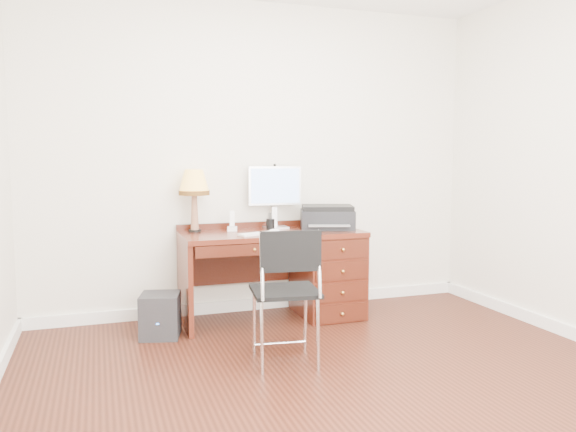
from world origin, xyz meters
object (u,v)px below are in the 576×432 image
object	(u,v)px
phone	(232,225)
equipment_box	(160,315)
desk	(308,269)
leg_lamp	(194,186)
chair	(288,283)
printer	(327,217)
monitor	(275,189)

from	to	relation	value
phone	equipment_box	distance (m)	0.95
desk	leg_lamp	distance (m)	1.19
desk	chair	size ratio (longest dim) A/B	1.64
phone	chair	xyz separation A→B (m)	(0.09, -1.18, -0.25)
printer	chair	world-z (taller)	printer
desk	leg_lamp	bearing A→B (deg)	169.53
printer	chair	bearing A→B (deg)	-105.76
chair	equipment_box	world-z (taller)	chair
chair	equipment_box	size ratio (longest dim) A/B	2.73
chair	desk	bearing A→B (deg)	70.81
chair	equipment_box	distance (m)	1.20
leg_lamp	monitor	bearing A→B (deg)	4.06
desk	printer	world-z (taller)	printer
leg_lamp	phone	xyz separation A→B (m)	(0.31, -0.04, -0.33)
desk	phone	distance (m)	0.75
equipment_box	chair	bearing A→B (deg)	-35.72
desk	monitor	xyz separation A→B (m)	(-0.22, 0.22, 0.68)
desk	phone	size ratio (longest dim) A/B	8.84
monitor	equipment_box	size ratio (longest dim) A/B	1.61
leg_lamp	phone	distance (m)	0.45
monitor	leg_lamp	size ratio (longest dim) A/B	1.04
desk	monitor	distance (m)	0.75
phone	chair	distance (m)	1.21
printer	equipment_box	distance (m)	1.62
printer	equipment_box	xyz separation A→B (m)	(-1.46, -0.20, -0.68)
desk	printer	size ratio (longest dim) A/B	2.77
monitor	leg_lamp	world-z (taller)	monitor
monitor	equipment_box	world-z (taller)	monitor
monitor	chair	xyz separation A→B (m)	(-0.31, -1.27, -0.54)
phone	chair	bearing A→B (deg)	-71.14
printer	chair	xyz separation A→B (m)	(-0.73, -1.08, -0.30)
printer	leg_lamp	size ratio (longest dim) A/B	1.05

